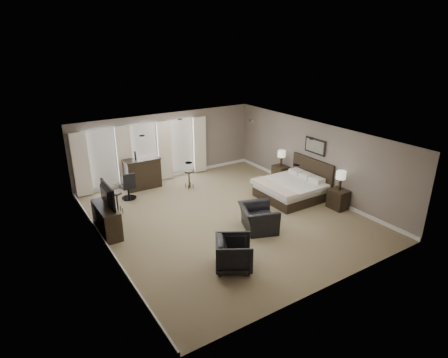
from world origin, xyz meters
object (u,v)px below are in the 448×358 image
nightstand_near (338,199)px  lamp_near (340,181)px  dresser (107,220)px  bar_stool_right (189,179)px  tv (105,204)px  bed (289,182)px  armchair_far (234,252)px  bar_counter (142,173)px  bar_stool_left (117,203)px  armchair_near (258,214)px  nightstand_far (280,174)px  lamp_far (281,158)px  desk_chair (128,185)px

nightstand_near → lamp_near: lamp_near is taller
dresser → bar_stool_right: (3.59, 1.76, -0.08)m
tv → bed: bearing=-99.4°
armchair_far → bar_counter: bar_counter is taller
bar_stool_left → bar_stool_right: size_ratio=1.07×
armchair_near → armchair_far: size_ratio=1.26×
dresser → bar_counter: bearing=52.1°
nightstand_far → nightstand_near: bearing=-90.0°
nightstand_far → armchair_near: bearing=-139.9°
nightstand_near → lamp_near: (0.00, 0.00, 0.65)m
bed → lamp_far: bed is taller
armchair_near → nightstand_near: bearing=-74.8°
bar_counter → armchair_near: bearing=-71.5°
lamp_near → armchair_far: size_ratio=0.72×
bed → tv: bearing=170.6°
bed → armchair_near: (-2.23, -1.18, -0.15)m
nightstand_far → lamp_far: bearing=0.0°
dresser → bar_stool_left: bearing=59.3°
lamp_near → bar_stool_right: lamp_near is taller
dresser → bar_stool_right: size_ratio=2.11×
lamp_far → armchair_near: size_ratio=0.55×
bar_counter → armchair_far: bearing=-90.5°
tv → armchair_near: 4.40m
desk_chair → bar_stool_right: bearing=175.2°
armchair_near → armchair_far: (-1.70, -1.26, -0.05)m
dresser → lamp_near: bearing=-19.5°
armchair_near → bar_counter: bearing=38.8°
bed → bar_stool_left: bearing=158.7°
bar_counter → nightstand_near: bearing=-47.5°
bar_stool_right → desk_chair: size_ratio=0.70×
bar_stool_left → bar_stool_right: 3.00m
nightstand_far → tv: size_ratio=0.55×
nightstand_near → bed: bearing=121.5°
armchair_near → bar_stool_left: 4.55m
armchair_near → desk_chair: size_ratio=1.15×
lamp_far → tv: (-6.92, -0.45, -0.03)m
nightstand_far → dresser: size_ratio=0.44×
lamp_far → armchair_near: lamp_far is taller
nightstand_near → desk_chair: size_ratio=0.66×
bar_counter → desk_chair: bearing=-138.4°
bed → lamp_far: bearing=58.5°
nightstand_far → bar_stool_left: size_ratio=0.86×
lamp_near → bar_stool_left: size_ratio=0.88×
desk_chair → bed: bearing=149.3°
nightstand_far → tv: tv is taller
lamp_near → desk_chair: (-5.58, 4.49, -0.48)m
nightstand_far → bar_stool_left: (-6.27, 0.65, 0.05)m
armchair_far → bar_stool_left: size_ratio=1.22×
tv → bar_stool_right: tv is taller
nightstand_near → armchair_near: bearing=175.0°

